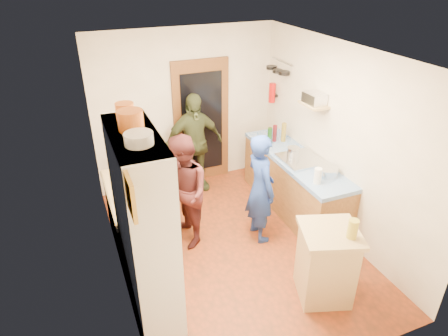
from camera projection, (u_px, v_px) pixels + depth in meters
floor at (234, 246)px, 5.47m from camera, size 3.00×4.00×0.02m
ceiling at (237, 52)px, 4.24m from camera, size 3.00×4.00×0.02m
wall_back at (186, 109)px, 6.49m from camera, size 3.00×0.02×2.60m
wall_front at (336, 267)px, 3.21m from camera, size 3.00×0.02×2.60m
wall_left at (109, 185)px, 4.35m from camera, size 0.02×4.00×2.60m
wall_right at (338, 142)px, 5.36m from camera, size 0.02×4.00×2.60m
door_frame at (202, 122)px, 6.66m from camera, size 0.95×0.06×2.10m
door_glass at (202, 123)px, 6.63m from camera, size 0.70×0.02×1.70m
hutch_body at (146, 238)px, 3.86m from camera, size 0.40×1.20×2.20m
hutch_top_shelf at (134, 135)px, 3.35m from camera, size 0.40×1.14×0.04m
plate_stack at (139, 139)px, 3.12m from camera, size 0.23×0.23×0.10m
orange_pot_a at (131, 120)px, 3.36m from camera, size 0.22×0.22×0.18m
orange_pot_b at (125, 111)px, 3.60m from camera, size 0.17×0.17×0.15m
left_counter_base at (137, 222)px, 5.23m from camera, size 0.60×1.40×0.85m
left_counter_top at (133, 193)px, 5.02m from camera, size 0.64×1.44×0.05m
toaster at (144, 203)px, 4.61m from camera, size 0.25×0.19×0.17m
kettle at (131, 194)px, 4.79m from camera, size 0.18×0.18×0.18m
orange_bowl at (136, 180)px, 5.16m from camera, size 0.22×0.22×0.10m
chopping_board at (126, 169)px, 5.49m from camera, size 0.30×0.23×0.02m
right_counter_base at (293, 185)px, 6.08m from camera, size 0.60×2.20×0.84m
right_counter_top at (296, 159)px, 5.86m from camera, size 0.62×2.22×0.06m
hob at (301, 159)px, 5.74m from camera, size 0.55×0.58×0.04m
pot_on_hob at (293, 151)px, 5.80m from camera, size 0.18×0.18×0.12m
bottle_a at (270, 136)px, 6.19m from camera, size 0.07×0.07×0.27m
bottle_b at (275, 133)px, 6.30m from camera, size 0.08×0.08×0.27m
bottle_c at (284, 132)px, 6.29m from camera, size 0.09×0.09×0.30m
paper_towel at (318, 176)px, 5.13m from camera, size 0.12×0.12×0.21m
mixing_bowl at (327, 171)px, 5.35m from camera, size 0.35×0.35×0.11m
island_base at (325, 265)px, 4.50m from camera, size 0.70×0.70×0.86m
island_top at (331, 233)px, 4.28m from camera, size 0.79×0.79×0.05m
cutting_board at (325, 229)px, 4.32m from camera, size 0.42×0.38×0.02m
oil_jar at (353, 229)px, 4.12m from camera, size 0.14×0.14×0.22m
pan_rail at (282, 62)px, 6.23m from camera, size 0.02×0.65×0.02m
pan_hang_a at (284, 73)px, 6.13m from camera, size 0.18×0.18×0.05m
pan_hang_b at (278, 71)px, 6.30m from camera, size 0.16×0.16×0.05m
pan_hang_c at (272, 68)px, 6.46m from camera, size 0.17×0.17×0.05m
wall_shelf at (314, 105)px, 5.49m from camera, size 0.26×0.42×0.03m
radio at (314, 98)px, 5.45m from camera, size 0.23×0.31×0.15m
ext_bracket at (275, 95)px, 6.66m from camera, size 0.06×0.10×0.04m
fire_extinguisher at (272, 93)px, 6.62m from camera, size 0.11×0.11×0.32m
picture_frame at (131, 197)px, 2.74m from camera, size 0.03×0.25×0.30m
person_hob at (263, 189)px, 5.30m from camera, size 0.38×0.57×1.55m
person_left at (184, 191)px, 5.24m from camera, size 0.67×0.82×1.57m
person_back at (195, 143)px, 6.44m from camera, size 0.99×0.45×1.67m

